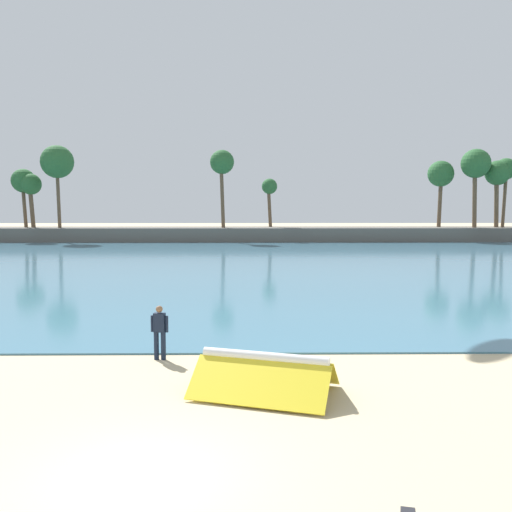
# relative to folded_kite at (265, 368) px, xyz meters

# --- Properties ---
(ground_plane) EXTENTS (260.00, 260.00, 0.00)m
(ground_plane) POSITION_rel_folded_kite_xyz_m (-2.32, -4.11, -0.67)
(ground_plane) COLOR #CCB78E
(sea) EXTENTS (220.00, 93.27, 0.06)m
(sea) POSITION_rel_folded_kite_xyz_m (-2.32, 50.20, -0.64)
(sea) COLOR teal
(sea) RESTS_ON ground
(palm_headland) EXTENTS (100.48, 6.43, 13.09)m
(palm_headland) POSITION_rel_folded_kite_xyz_m (0.32, 56.70, 2.51)
(palm_headland) COLOR #605B54
(palm_headland) RESTS_ON ground
(folded_kite) EXTENTS (3.92, 3.17, 1.02)m
(folded_kite) POSITION_rel_folded_kite_xyz_m (0.00, 0.00, 0.00)
(folded_kite) COLOR yellow
(folded_kite) RESTS_ON ground
(person_at_waterline) EXTENTS (0.54, 0.25, 1.67)m
(person_at_waterline) POSITION_rel_folded_kite_xyz_m (-3.11, 3.05, 0.23)
(person_at_waterline) COLOR #141E33
(person_at_waterline) RESTS_ON ground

